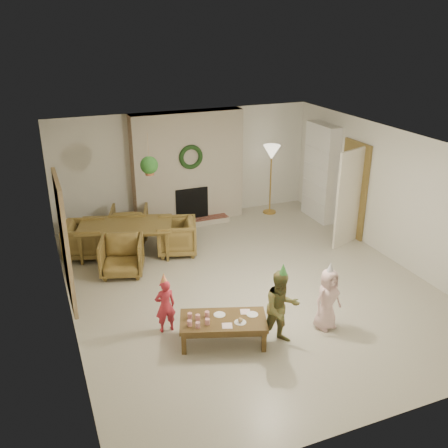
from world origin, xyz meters
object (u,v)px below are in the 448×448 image
dining_table (126,240)px  child_pink (328,299)px  dining_chair_near (122,256)px  dining_chair_far (130,223)px  child_red (165,306)px  child_plaid (281,308)px  dining_chair_left (85,240)px  dining_chair_right (177,237)px  coffee_table_top (223,321)px

dining_table → child_pink: (2.28, -3.62, 0.17)m
dining_chair_near → dining_chair_far: (0.47, 1.51, 0.00)m
child_red → child_pink: size_ratio=0.88×
dining_table → child_plaid: (1.45, -3.71, 0.26)m
dining_chair_far → dining_chair_left: same height
dining_table → child_red: child_red is taller
dining_chair_right → child_pink: bearing=38.9°
dining_chair_left → child_red: child_red is taller
child_pink → dining_chair_near: bearing=119.0°
dining_chair_right → child_red: (-0.94, -2.52, 0.08)m
dining_chair_left → child_pink: size_ratio=0.79×
dining_chair_left → dining_chair_right: size_ratio=1.00×
dining_chair_far → coffee_table_top: size_ratio=0.62×
dining_table → dining_chair_near: 0.79m
dining_chair_far → dining_chair_left: 1.12m
dining_table → child_red: (0.01, -2.81, 0.11)m
dining_table → dining_chair_near: size_ratio=2.34×
dining_chair_far → child_red: child_red is taller
dining_table → child_pink: size_ratio=1.85×
dining_chair_left → dining_table: bearing=-90.0°
dining_chair_near → dining_chair_left: bearing=135.0°
dining_chair_far → child_plaid: 4.64m
dining_chair_near → child_pink: 3.81m
coffee_table_top → child_pink: bearing=10.4°
dining_chair_left → dining_chair_near: bearing=-135.0°
dining_chair_near → dining_chair_far: same height
dining_chair_near → child_plaid: 3.41m
dining_table → child_plaid: child_plaid is taller
dining_chair_far → dining_chair_left: (-0.99, -0.52, 0.00)m
child_red → dining_chair_far: bearing=-95.1°
dining_table → dining_chair_far: dining_chair_far is taller
dining_chair_right → coffee_table_top: (-0.25, -3.09, 0.00)m
child_plaid → child_pink: child_plaid is taller
dining_chair_right → child_plaid: bearing=25.4°
dining_chair_far → coffee_table_top: dining_chair_far is taller
dining_table → dining_chair_far: (0.23, 0.76, 0.03)m
dining_chair_near → dining_chair_left: 1.12m
dining_chair_far → child_plaid: child_plaid is taller
coffee_table_top → child_plaid: 0.85m
child_plaid → child_red: bearing=149.8°
coffee_table_top → child_pink: 1.60m
dining_chair_near → child_red: (0.24, -2.05, 0.08)m
dining_chair_right → coffee_table_top: size_ratio=0.62×
dining_table → dining_chair_near: bearing=-90.0°
dining_table → coffee_table_top: (0.70, -3.38, 0.03)m
dining_table → child_pink: child_pink is taller
dining_chair_near → dining_chair_right: same height
child_pink → dining_chair_left: bearing=116.0°
dining_chair_near → coffee_table_top: (0.93, -2.63, 0.00)m
dining_chair_near → dining_chair_right: (1.18, 0.47, 0.00)m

